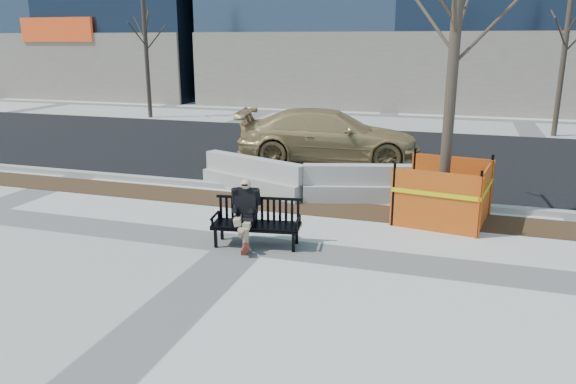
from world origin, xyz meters
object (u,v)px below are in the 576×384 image
(seated_man, at_px, (246,244))
(jersey_barrier_right, at_px, (368,201))
(sedan, at_px, (328,162))
(tree_fence, at_px, (441,220))
(jersey_barrier_left, at_px, (254,191))
(bench, at_px, (257,245))

(seated_man, bearing_deg, jersey_barrier_right, 55.69)
(seated_man, bearing_deg, sedan, 83.10)
(tree_fence, bearing_deg, jersey_barrier_left, 168.59)
(tree_fence, height_order, jersey_barrier_right, tree_fence)
(tree_fence, bearing_deg, jersey_barrier_right, 151.24)
(jersey_barrier_left, relative_size, jersey_barrier_right, 0.99)
(seated_man, height_order, jersey_barrier_right, seated_man)
(tree_fence, xyz_separation_m, jersey_barrier_right, (-1.67, 0.91, 0.00))
(jersey_barrier_right, bearing_deg, bench, -127.94)
(jersey_barrier_left, bearing_deg, bench, -47.48)
(jersey_barrier_left, height_order, jersey_barrier_right, jersey_barrier_right)
(sedan, xyz_separation_m, jersey_barrier_left, (-0.92, -3.91, 0.00))
(bench, bearing_deg, tree_fence, 30.54)
(seated_man, xyz_separation_m, jersey_barrier_left, (-1.15, 3.42, 0.00))
(bench, xyz_separation_m, jersey_barrier_right, (1.43, 3.45, 0.00))
(seated_man, height_order, tree_fence, tree_fence)
(bench, distance_m, sedan, 7.35)
(bench, height_order, sedan, sedan)
(bench, xyz_separation_m, sedan, (-0.45, 7.34, 0.00))
(tree_fence, relative_size, jersey_barrier_right, 2.16)
(bench, relative_size, jersey_barrier_left, 0.54)
(bench, xyz_separation_m, tree_fence, (3.10, 2.53, 0.00))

